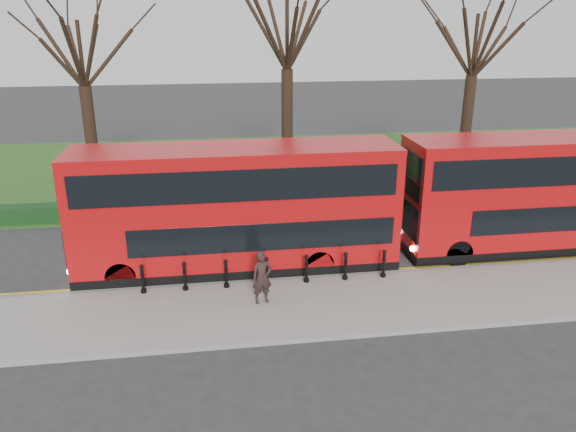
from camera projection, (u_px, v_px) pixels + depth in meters
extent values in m
plane|color=#28282B|center=(273.00, 271.00, 21.17)|extent=(120.00, 120.00, 0.00)
cube|color=gray|center=(284.00, 308.00, 18.36)|extent=(60.00, 4.00, 0.15)
cube|color=slate|center=(276.00, 281.00, 20.22)|extent=(60.00, 0.25, 0.16)
cube|color=#214C19|center=(244.00, 168.00, 35.11)|extent=(60.00, 18.00, 0.06)
cube|color=black|center=(256.00, 204.00, 27.36)|extent=(60.00, 0.90, 0.80)
cube|color=yellow|center=(275.00, 279.00, 20.52)|extent=(60.00, 0.10, 0.01)
cube|color=yellow|center=(274.00, 277.00, 20.71)|extent=(60.00, 0.10, 0.01)
cylinder|color=black|center=(92.00, 144.00, 28.39)|extent=(0.60, 0.60, 5.80)
cylinder|color=black|center=(287.00, 132.00, 29.64)|extent=(0.60, 0.60, 6.47)
cylinder|color=black|center=(465.00, 131.00, 31.08)|extent=(0.60, 0.60, 5.98)
cylinder|color=black|center=(143.00, 279.00, 19.07)|extent=(0.15, 0.15, 1.00)
cylinder|color=black|center=(185.00, 277.00, 19.26)|extent=(0.15, 0.15, 1.00)
cylinder|color=black|center=(226.00, 274.00, 19.45)|extent=(0.15, 0.15, 1.00)
cylinder|color=black|center=(267.00, 271.00, 19.65)|extent=(0.15, 0.15, 1.00)
cylinder|color=black|center=(306.00, 269.00, 19.84)|extent=(0.15, 0.15, 1.00)
cylinder|color=black|center=(345.00, 266.00, 20.03)|extent=(0.15, 0.15, 1.00)
cylinder|color=black|center=(384.00, 264.00, 20.22)|extent=(0.15, 0.15, 1.00)
cube|color=#AE0B0E|center=(237.00, 205.00, 20.55)|extent=(11.75, 2.67, 4.33)
cube|color=black|center=(239.00, 260.00, 21.31)|extent=(11.77, 2.69, 0.32)
cube|color=black|center=(264.00, 237.00, 19.68)|extent=(9.40, 0.04, 1.01)
cube|color=black|center=(238.00, 186.00, 18.90)|extent=(11.11, 0.04, 1.12)
cube|color=black|center=(68.00, 204.00, 19.63)|extent=(0.06, 2.35, 0.59)
cylinder|color=black|center=(121.00, 276.00, 19.57)|extent=(1.07, 0.32, 1.07)
cylinder|color=black|center=(129.00, 249.00, 21.76)|extent=(1.07, 0.32, 1.07)
cylinder|color=black|center=(319.00, 264.00, 20.53)|extent=(1.07, 0.32, 1.07)
cylinder|color=black|center=(308.00, 239.00, 22.72)|extent=(1.07, 0.32, 1.07)
cube|color=#AE0B0E|center=(549.00, 189.00, 22.46)|extent=(11.65, 2.65, 4.29)
cube|color=black|center=(540.00, 240.00, 23.21)|extent=(11.67, 2.67, 0.32)
cube|color=black|center=(574.00, 171.00, 20.83)|extent=(11.01, 0.04, 1.11)
cube|color=black|center=(409.00, 187.00, 21.55)|extent=(0.06, 2.33, 0.58)
cylinder|color=black|center=(458.00, 252.00, 21.50)|extent=(1.06, 0.32, 1.06)
cylinder|color=black|center=(435.00, 230.00, 23.66)|extent=(1.06, 0.32, 1.06)
imported|color=black|center=(262.00, 277.00, 18.30)|extent=(0.73, 0.56, 1.81)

